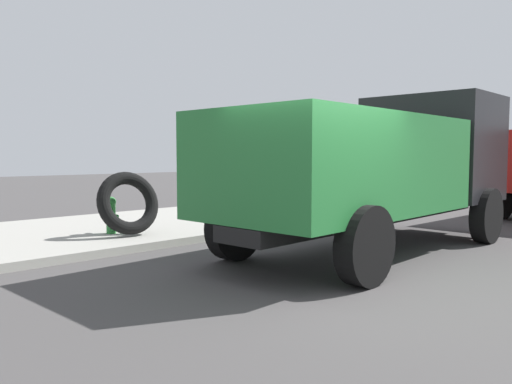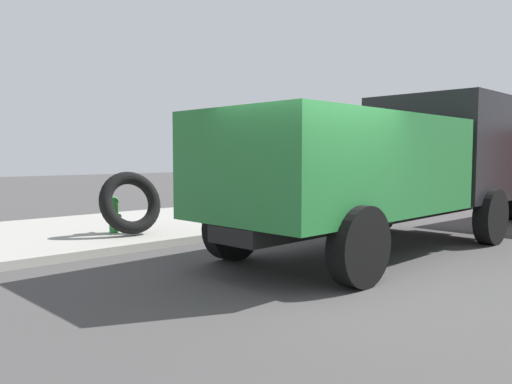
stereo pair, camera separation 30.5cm
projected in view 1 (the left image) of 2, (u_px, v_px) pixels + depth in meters
ground_plane at (343, 287)px, 6.72m from camera, size 80.00×80.00×0.00m
sidewalk_curb at (105, 230)px, 11.32m from camera, size 36.00×5.00×0.15m
fire_hydrant at (111, 214)px, 10.32m from camera, size 0.22×0.50×0.76m
loose_tire at (128, 203)px, 10.04m from camera, size 1.34×0.75×1.31m
dump_truck_green at (378, 163)px, 9.29m from camera, size 7.08×3.00×3.00m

